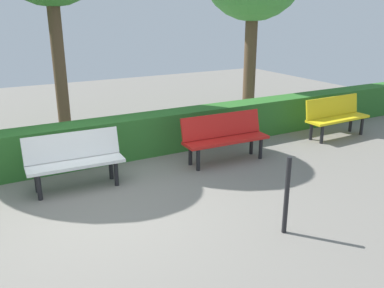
% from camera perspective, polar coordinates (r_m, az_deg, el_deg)
% --- Properties ---
extents(ground_plane, '(21.22, 21.22, 0.00)m').
position_cam_1_polar(ground_plane, '(6.02, -12.55, -8.25)').
color(ground_plane, gray).
extents(bench_yellow, '(1.56, 0.49, 0.86)m').
position_cam_1_polar(bench_yellow, '(9.36, 19.50, 3.86)').
color(bench_yellow, yellow).
rests_on(bench_yellow, ground_plane).
extents(bench_red, '(1.63, 0.52, 0.86)m').
position_cam_1_polar(bench_red, '(7.39, 4.58, 1.22)').
color(bench_red, red).
rests_on(bench_red, ground_plane).
extents(bench_white, '(1.47, 0.52, 0.86)m').
position_cam_1_polar(bench_white, '(6.51, -16.14, -1.92)').
color(bench_white, white).
rests_on(bench_white, ground_plane).
extents(hedge_row, '(17.22, 0.53, 0.76)m').
position_cam_1_polar(hedge_row, '(7.75, -7.61, 1.15)').
color(hedge_row, '#2D6B28').
rests_on(hedge_row, ground_plane).
extents(railing_post_mid, '(0.06, 0.06, 1.00)m').
position_cam_1_polar(railing_post_mid, '(5.11, 13.13, -7.10)').
color(railing_post_mid, black).
rests_on(railing_post_mid, ground_plane).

